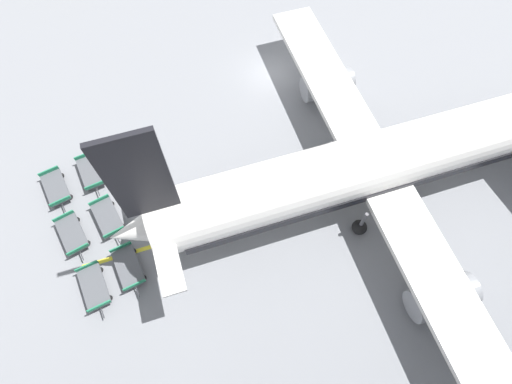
% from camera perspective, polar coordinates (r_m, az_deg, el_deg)
% --- Properties ---
extents(ground_plane, '(500.00, 500.00, 0.00)m').
position_cam_1_polar(ground_plane, '(36.24, 2.06, 16.60)').
color(ground_plane, gray).
extents(airplane, '(33.11, 37.41, 12.40)m').
position_cam_1_polar(airplane, '(27.89, 18.46, 4.43)').
color(airplane, white).
rests_on(airplane, ground_plane).
extents(baggage_dolly_row_near_col_a, '(3.71, 1.91, 0.92)m').
position_cam_1_polar(baggage_dolly_row_near_col_a, '(32.21, -26.69, 0.54)').
color(baggage_dolly_row_near_col_a, '#515459').
rests_on(baggage_dolly_row_near_col_a, ground_plane).
extents(baggage_dolly_row_near_col_b, '(3.72, 1.98, 0.92)m').
position_cam_1_polar(baggage_dolly_row_near_col_b, '(29.97, -24.80, -5.48)').
color(baggage_dolly_row_near_col_b, '#515459').
rests_on(baggage_dolly_row_near_col_b, ground_plane).
extents(baggage_dolly_row_near_col_c, '(3.69, 1.80, 0.92)m').
position_cam_1_polar(baggage_dolly_row_near_col_c, '(28.05, -22.12, -12.45)').
color(baggage_dolly_row_near_col_c, '#515459').
rests_on(baggage_dolly_row_near_col_c, ground_plane).
extents(baggage_dolly_row_mid_a_col_a, '(3.70, 1.81, 0.92)m').
position_cam_1_polar(baggage_dolly_row_mid_a_col_a, '(31.87, -22.53, 2.65)').
color(baggage_dolly_row_mid_a_col_a, '#515459').
rests_on(baggage_dolly_row_mid_a_col_a, ground_plane).
extents(baggage_dolly_row_mid_a_col_b, '(3.71, 1.95, 0.92)m').
position_cam_1_polar(baggage_dolly_row_mid_a_col_b, '(29.58, -20.45, -3.43)').
color(baggage_dolly_row_mid_a_col_b, '#515459').
rests_on(baggage_dolly_row_mid_a_col_b, ground_plane).
extents(baggage_dolly_row_mid_a_col_c, '(3.69, 1.80, 0.92)m').
position_cam_1_polar(baggage_dolly_row_mid_a_col_c, '(27.73, -17.77, -10.18)').
color(baggage_dolly_row_mid_a_col_c, '#515459').
rests_on(baggage_dolly_row_mid_a_col_c, ground_plane).
extents(stand_guidance_stripe, '(1.92, 27.11, 0.01)m').
position_cam_1_polar(stand_guidance_stripe, '(28.51, 2.70, -2.65)').
color(stand_guidance_stripe, yellow).
rests_on(stand_guidance_stripe, ground_plane).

